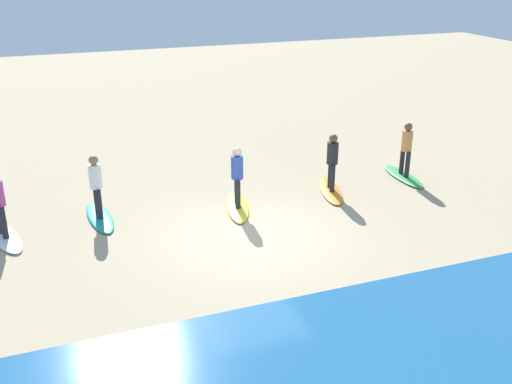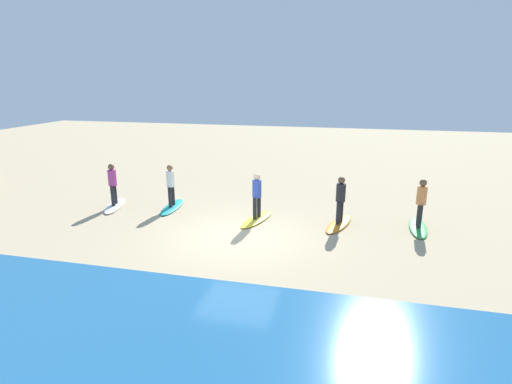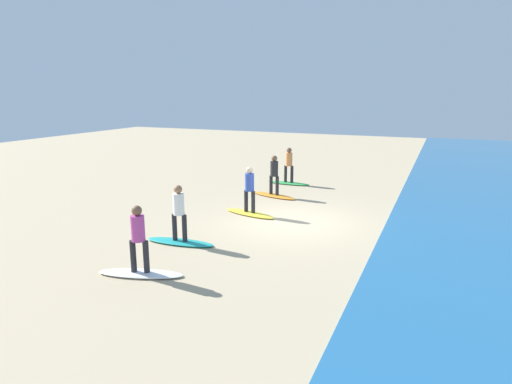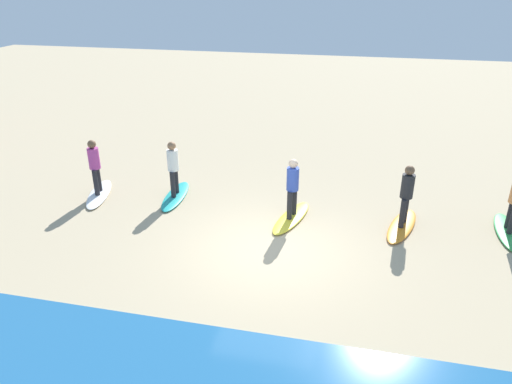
% 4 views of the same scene
% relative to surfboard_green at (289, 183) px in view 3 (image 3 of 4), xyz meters
% --- Properties ---
extents(ground_plane, '(60.00, 60.00, 0.00)m').
position_rel_surfboard_green_xyz_m(ground_plane, '(5.74, 2.08, -0.04)').
color(ground_plane, tan).
extents(surfboard_green, '(0.67, 2.13, 0.09)m').
position_rel_surfboard_green_xyz_m(surfboard_green, '(0.00, 0.00, 0.00)').
color(surfboard_green, green).
rests_on(surfboard_green, ground).
extents(surfer_green, '(0.32, 0.46, 1.64)m').
position_rel_surfboard_green_xyz_m(surfer_green, '(0.00, 0.00, 0.99)').
color(surfer_green, '#232328').
rests_on(surfer_green, surfboard_green).
extents(surfboard_orange, '(1.12, 2.17, 0.09)m').
position_rel_surfboard_green_xyz_m(surfboard_orange, '(2.62, 0.27, 0.00)').
color(surfboard_orange, orange).
rests_on(surfboard_orange, ground).
extents(surfer_orange, '(0.32, 0.45, 1.64)m').
position_rel_surfboard_green_xyz_m(surfer_orange, '(2.62, 0.27, 0.99)').
color(surfer_orange, '#232328').
rests_on(surfer_orange, surfboard_orange).
extents(surfboard_yellow, '(1.06, 2.17, 0.09)m').
position_rel_surfboard_green_xyz_m(surfboard_yellow, '(5.50, 0.45, 0.00)').
color(surfboard_yellow, yellow).
rests_on(surfboard_yellow, ground).
extents(surfer_yellow, '(0.32, 0.45, 1.64)m').
position_rel_surfboard_green_xyz_m(surfer_yellow, '(5.50, 0.45, 0.99)').
color(surfer_yellow, '#232328').
rests_on(surfer_yellow, surfboard_yellow).
extents(surfboard_teal, '(0.74, 2.14, 0.09)m').
position_rel_surfboard_green_xyz_m(surfboard_teal, '(9.06, -0.16, 0.00)').
color(surfboard_teal, teal).
rests_on(surfboard_teal, ground).
extents(surfer_teal, '(0.32, 0.46, 1.64)m').
position_rel_surfboard_green_xyz_m(surfer_teal, '(9.06, -0.16, 0.99)').
color(surfer_teal, '#232328').
rests_on(surfer_teal, surfboard_teal).
extents(surfboard_white, '(1.13, 2.17, 0.09)m').
position_rel_surfboard_green_xyz_m(surfboard_white, '(11.33, 0.20, 0.00)').
color(surfboard_white, white).
rests_on(surfboard_white, ground).
extents(surfer_white, '(0.32, 0.45, 1.64)m').
position_rel_surfboard_green_xyz_m(surfer_white, '(11.33, 0.20, 0.99)').
color(surfer_white, '#232328').
rests_on(surfer_white, surfboard_white).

